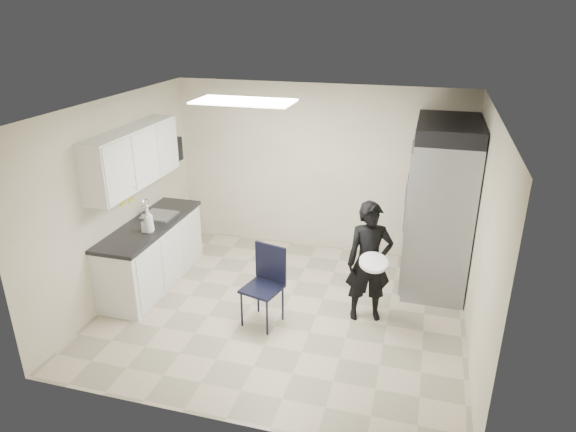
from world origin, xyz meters
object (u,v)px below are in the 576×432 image
(commercial_fridge, at_px, (440,213))
(folding_chair, at_px, (262,289))
(lower_counter, at_px, (152,255))
(man_tuxedo, at_px, (369,262))

(commercial_fridge, bearing_deg, folding_chair, -140.88)
(lower_counter, distance_m, commercial_fridge, 3.98)
(commercial_fridge, bearing_deg, lower_counter, -164.12)
(commercial_fridge, xyz_separation_m, folding_chair, (-2.00, -1.62, -0.57))
(lower_counter, relative_size, commercial_fridge, 0.90)
(commercial_fridge, bearing_deg, man_tuxedo, -124.56)
(folding_chair, distance_m, man_tuxedo, 1.33)
(lower_counter, height_order, commercial_fridge, commercial_fridge)
(commercial_fridge, relative_size, man_tuxedo, 1.37)
(lower_counter, bearing_deg, commercial_fridge, 15.88)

